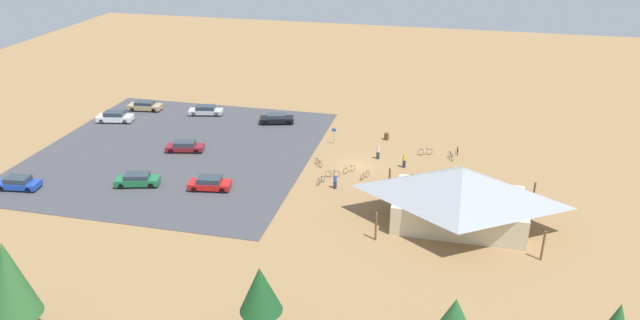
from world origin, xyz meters
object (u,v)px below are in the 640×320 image
(car_silver_back_corner, at_px, (206,110))
(bicycle_purple_yard_left, at_px, (321,181))
(pine_east, at_px, (260,290))
(car_tan_end_stall, at_px, (145,106))
(car_green_far_end, at_px, (137,180))
(trash_bin, at_px, (387,136))
(car_red_inner_stall, at_px, (210,183))
(bicycle_black_yard_right, at_px, (458,151))
(car_maroon_second_row, at_px, (185,146))
(bicycle_blue_edge_south, at_px, (451,156))
(visitor_near_lot, at_px, (335,181))
(bicycle_red_yard_front, at_px, (318,163))
(car_blue_near_entry, at_px, (18,183))
(bike_pavilion, at_px, (460,193))
(pine_far_east, at_px, (10,279))
(bicycle_yellow_front_row, at_px, (349,170))
(visitor_at_bikes, at_px, (404,160))
(car_black_aisle_side, at_px, (277,119))
(bicycle_teal_near_porch, at_px, (413,179))
(car_white_by_curb, at_px, (115,117))
(visitor_by_pavilion, at_px, (378,152))
(bicycle_white_edge_north, at_px, (425,152))
(bicycle_orange_back_row, at_px, (365,176))
(bicycle_green_trailside, at_px, (332,174))

(car_silver_back_corner, bearing_deg, bicycle_purple_yard_left, 139.76)
(pine_east, bearing_deg, car_tan_end_stall, -53.26)
(car_silver_back_corner, xyz_separation_m, car_green_far_end, (-1.76, 22.82, 0.03))
(trash_bin, height_order, car_red_inner_stall, car_red_inner_stall)
(bicycle_black_yard_right, distance_m, car_maroon_second_row, 33.37)
(trash_bin, bearing_deg, car_red_inner_stall, 48.16)
(bicycle_blue_edge_south, relative_size, visitor_near_lot, 1.00)
(bicycle_red_yard_front, distance_m, bicycle_blue_edge_south, 15.96)
(pine_east, height_order, car_blue_near_entry, pine_east)
(bicycle_black_yard_right, relative_size, car_tan_end_stall, 0.34)
(bike_pavilion, relative_size, pine_far_east, 1.87)
(bicycle_blue_edge_south, height_order, car_blue_near_entry, car_blue_near_entry)
(bicycle_blue_edge_south, distance_m, bicycle_yellow_front_row, 12.90)
(bicycle_black_yard_right, xyz_separation_m, car_blue_near_entry, (45.61, 20.61, 0.36))
(car_blue_near_entry, height_order, visitor_at_bikes, visitor_at_bikes)
(car_black_aisle_side, xyz_separation_m, car_red_inner_stall, (1.11, 20.91, 0.03))
(bicycle_teal_near_porch, bearing_deg, pine_far_east, 52.06)
(car_red_inner_stall, bearing_deg, visitor_at_bikes, -152.05)
(car_white_by_curb, distance_m, visitor_by_pavilion, 37.40)
(car_silver_back_corner, distance_m, car_red_inner_stall, 23.95)
(visitor_at_bikes, bearing_deg, bicycle_white_edge_north, -116.39)
(bicycle_blue_edge_south, height_order, car_silver_back_corner, car_silver_back_corner)
(bike_pavilion, relative_size, visitor_at_bikes, 8.44)
(pine_far_east, bearing_deg, bicycle_orange_back_row, -121.89)
(bicycle_blue_edge_south, bearing_deg, bicycle_black_yard_right, -112.26)
(pine_east, height_order, bicycle_yellow_front_row, pine_east)
(bike_pavilion, height_order, bicycle_white_edge_north, bike_pavilion)
(pine_far_east, xyz_separation_m, visitor_by_pavilion, (-20.22, -37.23, -4.11))
(bicycle_teal_near_porch, height_order, car_silver_back_corner, car_silver_back_corner)
(bicycle_orange_back_row, height_order, car_white_by_curb, car_white_by_curb)
(bicycle_purple_yard_left, bearing_deg, bicycle_white_edge_north, -134.97)
(pine_east, relative_size, bicycle_blue_edge_south, 3.46)
(trash_bin, bearing_deg, bike_pavilion, 115.67)
(car_white_by_curb, relative_size, visitor_at_bikes, 2.86)
(bicycle_green_trailside, distance_m, car_red_inner_stall, 13.56)
(bicycle_purple_yard_left, xyz_separation_m, car_red_inner_stall, (11.23, 4.12, 0.39))
(car_green_far_end, bearing_deg, car_tan_end_stall, -63.76)
(bicycle_red_yard_front, relative_size, visitor_by_pavilion, 0.87)
(bike_pavilion, distance_m, bicycle_yellow_front_row, 15.41)
(bicycle_teal_near_porch, bearing_deg, bicycle_red_yard_front, -9.05)
(bicycle_white_edge_north, xyz_separation_m, car_red_inner_stall, (21.76, 14.66, 0.36))
(bicycle_red_yard_front, xyz_separation_m, car_tan_end_stall, (29.02, -13.02, 0.33))
(bike_pavilion, xyz_separation_m, car_silver_back_corner, (35.79, -23.08, -2.54))
(bicycle_teal_near_porch, height_order, visitor_by_pavilion, visitor_by_pavilion)
(pine_east, xyz_separation_m, pine_far_east, (16.75, 3.80, 0.76))
(car_white_by_curb, height_order, car_maroon_second_row, car_white_by_curb)
(bicycle_purple_yard_left, relative_size, visitor_by_pavilion, 0.93)
(bike_pavilion, relative_size, visitor_near_lot, 8.59)
(visitor_by_pavilion, bearing_deg, bicycle_blue_edge_south, -166.92)
(bicycle_white_edge_north, xyz_separation_m, car_tan_end_stall, (40.90, -7.02, 0.32))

